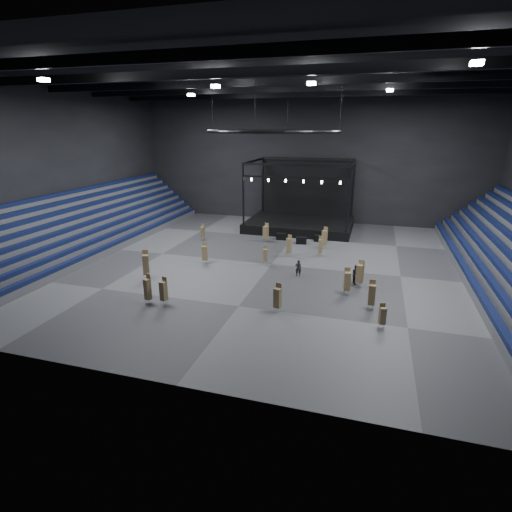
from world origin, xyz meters
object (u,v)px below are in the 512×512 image
(chair_stack_7, at_px, (203,232))
(chair_stack_9, at_px, (146,264))
(chair_stack_8, at_px, (325,237))
(crew_member, at_px, (356,274))
(flight_case_left, at_px, (281,236))
(man_center, at_px, (298,268))
(flight_case_mid, at_px, (301,240))
(chair_stack_4, at_px, (148,289))
(chair_stack_3, at_px, (320,246))
(chair_stack_2, at_px, (289,245))
(chair_stack_6, at_px, (360,273))
(flight_case_right, at_px, (319,239))
(chair_stack_5, at_px, (278,297))
(chair_stack_13, at_px, (266,232))
(chair_stack_10, at_px, (347,281))
(stage, at_px, (301,217))
(chair_stack_0, at_px, (382,315))
(chair_stack_1, at_px, (164,290))
(chair_stack_11, at_px, (265,255))
(chair_stack_12, at_px, (372,294))
(chair_stack_14, at_px, (205,253))

(chair_stack_7, xyz_separation_m, chair_stack_9, (0.37, -13.62, 0.36))
(chair_stack_8, xyz_separation_m, crew_member, (4.09, -10.15, -0.43))
(flight_case_left, distance_m, man_center, 12.82)
(flight_case_mid, height_order, chair_stack_4, chair_stack_4)
(chair_stack_3, height_order, crew_member, chair_stack_3)
(chair_stack_2, bearing_deg, chair_stack_6, -31.54)
(chair_stack_7, bearing_deg, flight_case_right, 30.64)
(flight_case_right, distance_m, chair_stack_5, 20.40)
(chair_stack_13, distance_m, crew_member, 15.78)
(chair_stack_5, bearing_deg, chair_stack_13, 118.41)
(chair_stack_2, bearing_deg, chair_stack_10, -42.40)
(chair_stack_13, bearing_deg, flight_case_mid, 22.88)
(stage, distance_m, chair_stack_5, 27.02)
(chair_stack_2, height_order, chair_stack_10, chair_stack_10)
(man_center, bearing_deg, chair_stack_0, 120.92)
(chair_stack_1, xyz_separation_m, chair_stack_11, (5.13, 11.51, -0.16))
(chair_stack_6, xyz_separation_m, man_center, (-5.62, 1.19, -0.50))
(chair_stack_13, bearing_deg, chair_stack_2, -31.43)
(chair_stack_12, bearing_deg, stage, 106.93)
(flight_case_right, relative_size, chair_stack_4, 0.49)
(flight_case_mid, bearing_deg, flight_case_right, 38.00)
(chair_stack_2, height_order, chair_stack_9, chair_stack_9)
(chair_stack_8, xyz_separation_m, chair_stack_11, (-5.02, -7.51, -0.27))
(chair_stack_6, xyz_separation_m, crew_member, (-0.34, 0.82, -0.42))
(chair_stack_11, height_order, chair_stack_13, chair_stack_13)
(chair_stack_9, bearing_deg, man_center, -5.75)
(chair_stack_1, bearing_deg, chair_stack_9, 148.20)
(chair_stack_4, distance_m, chair_stack_6, 17.89)
(stage, xyz_separation_m, man_center, (3.23, -18.84, -0.65))
(flight_case_left, height_order, chair_stack_12, chair_stack_12)
(chair_stack_3, distance_m, chair_stack_7, 14.98)
(chair_stack_6, distance_m, chair_stack_14, 15.59)
(chair_stack_6, bearing_deg, chair_stack_4, -130.75)
(chair_stack_3, bearing_deg, chair_stack_6, -63.44)
(stage, bearing_deg, chair_stack_10, -70.25)
(chair_stack_4, height_order, chair_stack_11, chair_stack_4)
(stage, relative_size, chair_stack_3, 6.35)
(chair_stack_14, height_order, crew_member, chair_stack_14)
(chair_stack_8, bearing_deg, stage, 137.69)
(chair_stack_14, xyz_separation_m, crew_member, (15.12, -1.20, -0.30))
(flight_case_left, distance_m, chair_stack_3, 7.69)
(crew_member, bearing_deg, stage, 1.26)
(chair_stack_5, relative_size, chair_stack_8, 0.91)
(chair_stack_8, bearing_deg, chair_stack_4, -99.21)
(flight_case_left, xyz_separation_m, chair_stack_5, (4.32, -20.02, 0.80))
(flight_case_left, xyz_separation_m, chair_stack_8, (5.60, -2.25, 0.90))
(chair_stack_6, relative_size, chair_stack_13, 1.08)
(chair_stack_0, xyz_separation_m, chair_stack_10, (-2.79, 5.26, 0.26))
(flight_case_left, bearing_deg, chair_stack_14, -115.89)
(chair_stack_0, distance_m, man_center, 11.29)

